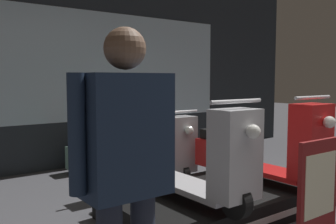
% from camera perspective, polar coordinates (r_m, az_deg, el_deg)
% --- Properties ---
extents(shop_wall_back, '(9.01, 0.09, 3.20)m').
position_cam_1_polar(shop_wall_back, '(6.04, -11.48, 7.33)').
color(shop_wall_back, '#23282D').
rests_on(shop_wall_back, ground_plane).
extents(display_platform, '(2.31, 1.24, 0.24)m').
position_cam_1_polar(display_platform, '(3.96, 8.27, -13.03)').
color(display_platform, black).
rests_on(display_platform, ground_plane).
extents(scooter_display_left, '(0.54, 1.70, 0.95)m').
position_cam_1_polar(scooter_display_left, '(3.43, 3.38, -7.72)').
color(scooter_display_left, black).
rests_on(scooter_display_left, display_platform).
extents(scooter_display_right, '(0.54, 1.70, 0.95)m').
position_cam_1_polar(scooter_display_right, '(4.16, 14.46, -5.60)').
color(scooter_display_right, black).
rests_on(scooter_display_right, display_platform).
extents(scooter_backrow_0, '(0.54, 1.70, 0.95)m').
position_cam_1_polar(scooter_backrow_0, '(4.89, -9.40, -6.82)').
color(scooter_backrow_0, black).
rests_on(scooter_backrow_0, ground_plane).
extents(scooter_backrow_1, '(0.54, 1.70, 0.95)m').
position_cam_1_polar(scooter_backrow_1, '(5.28, -1.87, -5.87)').
color(scooter_backrow_1, black).
rests_on(scooter_backrow_1, ground_plane).
extents(person_left_browsing, '(0.59, 0.24, 1.60)m').
position_cam_1_polar(person_left_browsing, '(1.89, -6.42, -7.41)').
color(person_left_browsing, '#232838').
rests_on(person_left_browsing, ground_plane).
extents(price_sign_board, '(0.51, 0.04, 0.86)m').
position_cam_1_polar(price_sign_board, '(3.34, 21.88, -11.20)').
color(price_sign_board, maroon).
rests_on(price_sign_board, ground_plane).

